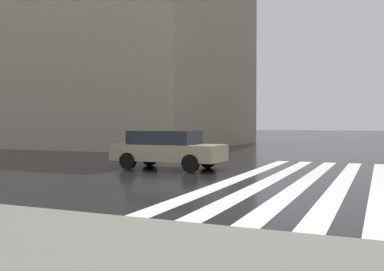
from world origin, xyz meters
TOP-DOWN VIEW (x-y plane):
  - ground_plane at (0.00, 0.00)m, footprint 220.00×220.00m
  - zebra_crossing at (4.00, -1.48)m, footprint 13.00×7.50m
  - haussmann_block_mid at (21.07, 22.42)m, footprint 17.13×28.06m
  - car_champagne at (5.50, 5.32)m, footprint 1.85×4.10m

SIDE VIEW (x-z plane):
  - ground_plane at x=0.00m, z-range 0.00..0.00m
  - zebra_crossing at x=4.00m, z-range 0.00..0.01m
  - car_champagne at x=5.50m, z-range 0.05..1.46m
  - haussmann_block_mid at x=21.07m, z-range -0.24..22.75m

